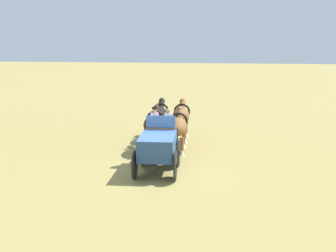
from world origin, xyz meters
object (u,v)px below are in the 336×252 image
object	(u,v)px
draft_horse_rear_off	(178,127)
show_wagon	(158,145)
draft_horse_lead_off	(181,116)
draft_horse_rear_near	(154,125)
draft_horse_lead_near	(159,116)

from	to	relation	value
draft_horse_rear_off	show_wagon	bearing A→B (deg)	174.27
draft_horse_rear_off	draft_horse_lead_off	world-z (taller)	draft_horse_lead_off
show_wagon	draft_horse_rear_off	bearing A→B (deg)	-5.73
draft_horse_rear_near	show_wagon	bearing A→B (deg)	-164.24
draft_horse_rear_near	draft_horse_rear_off	xyz separation A→B (m)	(0.12, -1.29, -0.07)
show_wagon	draft_horse_rear_near	xyz separation A→B (m)	(3.35, 0.95, 0.22)
draft_horse_rear_near	draft_horse_lead_off	distance (m)	2.91
draft_horse_rear_off	draft_horse_lead_near	xyz separation A→B (m)	(2.47, 1.52, 0.12)
draft_horse_lead_near	draft_horse_lead_off	world-z (taller)	draft_horse_lead_near
draft_horse_lead_near	draft_horse_rear_off	bearing A→B (deg)	-148.35
draft_horse_rear_near	draft_horse_rear_off	bearing A→B (deg)	-84.54
draft_horse_rear_near	draft_horse_rear_off	size ratio (longest dim) A/B	0.94
draft_horse_rear_near	draft_horse_lead_off	bearing A→B (deg)	-21.54
draft_horse_rear_near	draft_horse_rear_off	distance (m)	1.30
show_wagon	draft_horse_lead_off	distance (m)	6.06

